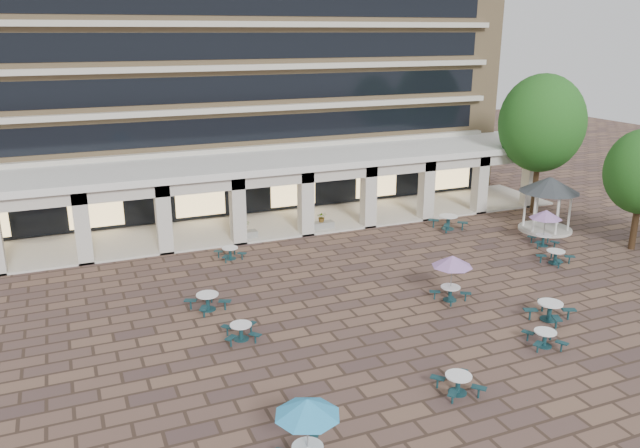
# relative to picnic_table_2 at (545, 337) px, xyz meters

# --- Properties ---
(ground) EXTENTS (120.00, 120.00, 0.00)m
(ground) POSITION_rel_picnic_table_2_xyz_m (-5.62, 4.39, -0.39)
(ground) COLOR brown
(ground) RESTS_ON ground
(apartment_building) EXTENTS (40.00, 15.50, 25.20)m
(apartment_building) POSITION_rel_picnic_table_2_xyz_m (-5.62, 29.85, 12.21)
(apartment_building) COLOR tan
(apartment_building) RESTS_ON ground
(retail_arcade) EXTENTS (42.00, 6.60, 4.40)m
(retail_arcade) POSITION_rel_picnic_table_2_xyz_m (-5.62, 19.19, 2.61)
(retail_arcade) COLOR white
(retail_arcade) RESTS_ON ground
(picnic_table_2) EXTENTS (1.73, 1.73, 0.65)m
(picnic_table_2) POSITION_rel_picnic_table_2_xyz_m (0.00, 0.00, 0.00)
(picnic_table_2) COLOR #14393D
(picnic_table_2) RESTS_ON ground
(picnic_table_4) EXTENTS (1.91, 1.91, 2.20)m
(picnic_table_4) POSITION_rel_picnic_table_2_xyz_m (-11.22, -3.04, 1.48)
(picnic_table_4) COLOR #14393D
(picnic_table_4) RESTS_ON ground
(picnic_table_5) EXTENTS (1.61, 1.61, 0.69)m
(picnic_table_5) POSITION_rel_picnic_table_2_xyz_m (-5.07, -1.49, 0.02)
(picnic_table_5) COLOR #14393D
(picnic_table_5) RESTS_ON ground
(picnic_table_6) EXTENTS (1.88, 1.88, 2.17)m
(picnic_table_6) POSITION_rel_picnic_table_2_xyz_m (-0.93, 5.15, 1.45)
(picnic_table_6) COLOR #14393D
(picnic_table_6) RESTS_ON ground
(picnic_table_7) EXTENTS (1.89, 1.89, 0.72)m
(picnic_table_7) POSITION_rel_picnic_table_2_xyz_m (6.98, 7.04, 0.04)
(picnic_table_7) COLOR #14393D
(picnic_table_7) RESTS_ON ground
(picnic_table_8) EXTENTS (2.01, 2.01, 0.75)m
(picnic_table_8) POSITION_rel_picnic_table_2_xyz_m (-11.47, 8.44, 0.06)
(picnic_table_8) COLOR #14393D
(picnic_table_8) RESTS_ON ground
(picnic_table_9) EXTENTS (1.61, 1.61, 0.67)m
(picnic_table_9) POSITION_rel_picnic_table_2_xyz_m (-10.87, 5.15, 0.01)
(picnic_table_9) COLOR #14393D
(picnic_table_9) RESTS_ON ground
(picnic_table_10) EXTENTS (2.18, 2.18, 0.80)m
(picnic_table_10) POSITION_rel_picnic_table_2_xyz_m (1.85, 1.79, 0.09)
(picnic_table_10) COLOR #14393D
(picnic_table_10) RESTS_ON ground
(picnic_table_11) EXTENTS (1.85, 1.85, 2.13)m
(picnic_table_11) POSITION_rel_picnic_table_2_xyz_m (8.38, 9.55, 1.42)
(picnic_table_11) COLOR #14393D
(picnic_table_11) RESTS_ON ground
(picnic_table_12) EXTENTS (1.63, 1.63, 0.66)m
(picnic_table_12) POSITION_rel_picnic_table_2_xyz_m (-8.88, 14.39, 0.00)
(picnic_table_12) COLOR #14393D
(picnic_table_12) RESTS_ON ground
(picnic_table_13) EXTENTS (2.08, 2.08, 0.87)m
(picnic_table_13) POSITION_rel_picnic_table_2_xyz_m (5.11, 14.39, 0.13)
(picnic_table_13) COLOR #14393D
(picnic_table_13) RESTS_ON ground
(gazebo) EXTENTS (3.62, 3.62, 3.37)m
(gazebo) POSITION_rel_picnic_table_2_xyz_m (10.55, 11.82, 2.15)
(gazebo) COLOR beige
(gazebo) RESTS_ON ground
(tree_east_c) EXTENTS (5.59, 5.59, 9.32)m
(tree_east_c) POSITION_rel_picnic_table_2_xyz_m (12.59, 15.32, 5.70)
(tree_east_c) COLOR #442C1B
(tree_east_c) RESTS_ON ground
(planter_left) EXTENTS (1.50, 0.60, 1.20)m
(planter_left) POSITION_rel_picnic_table_2_xyz_m (-7.24, 17.29, 0.07)
(planter_left) COLOR gray
(planter_left) RESTS_ON ground
(planter_right) EXTENTS (1.50, 0.72, 1.16)m
(planter_right) POSITION_rel_picnic_table_2_xyz_m (-2.25, 17.29, 0.04)
(planter_right) COLOR gray
(planter_right) RESTS_ON ground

